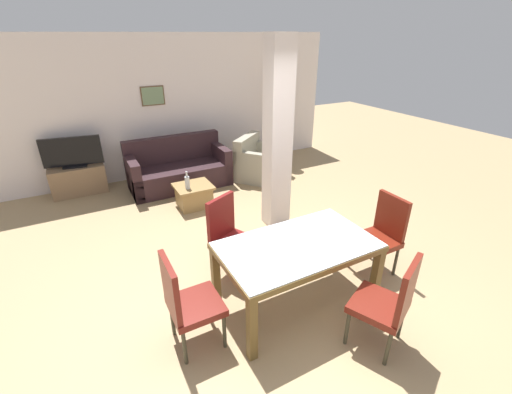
{
  "coord_description": "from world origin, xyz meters",
  "views": [
    {
      "loc": [
        -1.76,
        -2.36,
        2.69
      ],
      "look_at": [
        0.0,
        0.89,
        0.91
      ],
      "focal_mm": 24.0,
      "sensor_mm": 36.0,
      "label": 1
    }
  ],
  "objects_px": {
    "dining_table": "(297,257)",
    "dining_chair_near_right": "(389,301)",
    "dining_chair_far_left": "(229,234)",
    "dining_chair_head_left": "(186,300)",
    "coffee_table": "(194,195)",
    "dining_chair_head_right": "(382,232)",
    "armchair": "(260,164)",
    "sofa": "(179,170)",
    "floor_lamp": "(283,102)",
    "tv_stand": "(79,180)",
    "tv_screen": "(72,153)",
    "bottle": "(187,182)"
  },
  "relations": [
    {
      "from": "dining_table",
      "to": "dining_chair_near_right",
      "type": "relative_size",
      "value": 1.62
    },
    {
      "from": "dining_chair_near_right",
      "to": "dining_chair_far_left",
      "type": "relative_size",
      "value": 1.0
    },
    {
      "from": "dining_chair_head_left",
      "to": "coffee_table",
      "type": "distance_m",
      "value": 2.94
    },
    {
      "from": "dining_chair_head_right",
      "to": "armchair",
      "type": "height_order",
      "value": "dining_chair_head_right"
    },
    {
      "from": "dining_chair_head_right",
      "to": "sofa",
      "type": "relative_size",
      "value": 0.53
    },
    {
      "from": "floor_lamp",
      "to": "tv_stand",
      "type": "bearing_deg",
      "value": 175.53
    },
    {
      "from": "dining_chair_near_right",
      "to": "dining_chair_far_left",
      "type": "bearing_deg",
      "value": 90.58
    },
    {
      "from": "armchair",
      "to": "tv_screen",
      "type": "distance_m",
      "value": 3.44
    },
    {
      "from": "dining_chair_near_right",
      "to": "armchair",
      "type": "xyz_separation_m",
      "value": [
        1.02,
        4.19,
        -0.24
      ]
    },
    {
      "from": "dining_table",
      "to": "tv_screen",
      "type": "relative_size",
      "value": 1.64
    },
    {
      "from": "dining_table",
      "to": "floor_lamp",
      "type": "bearing_deg",
      "value": 59.74
    },
    {
      "from": "dining_chair_near_right",
      "to": "sofa",
      "type": "bearing_deg",
      "value": 72.45
    },
    {
      "from": "floor_lamp",
      "to": "dining_table",
      "type": "bearing_deg",
      "value": -120.26
    },
    {
      "from": "dining_table",
      "to": "floor_lamp",
      "type": "height_order",
      "value": "floor_lamp"
    },
    {
      "from": "bottle",
      "to": "floor_lamp",
      "type": "relative_size",
      "value": 0.19
    },
    {
      "from": "armchair",
      "to": "floor_lamp",
      "type": "distance_m",
      "value": 1.49
    },
    {
      "from": "sofa",
      "to": "tv_stand",
      "type": "xyz_separation_m",
      "value": [
        -1.72,
        0.52,
        -0.05
      ]
    },
    {
      "from": "sofa",
      "to": "bottle",
      "type": "xyz_separation_m",
      "value": [
        -0.16,
        -1.06,
        0.19
      ]
    },
    {
      "from": "dining_chair_near_right",
      "to": "bottle",
      "type": "xyz_separation_m",
      "value": [
        -0.7,
        3.54,
        -0.04
      ]
    },
    {
      "from": "dining_chair_far_left",
      "to": "sofa",
      "type": "xyz_separation_m",
      "value": [
        0.25,
        2.9,
        -0.23
      ]
    },
    {
      "from": "dining_chair_head_left",
      "to": "bottle",
      "type": "xyz_separation_m",
      "value": [
        0.88,
        2.67,
        -0.04
      ]
    },
    {
      "from": "dining_table",
      "to": "sofa",
      "type": "relative_size",
      "value": 0.87
    },
    {
      "from": "dining_chair_head_left",
      "to": "coffee_table",
      "type": "bearing_deg",
      "value": 160.08
    },
    {
      "from": "dining_chair_near_right",
      "to": "bottle",
      "type": "bearing_deg",
      "value": 76.99
    },
    {
      "from": "dining_chair_head_right",
      "to": "tv_stand",
      "type": "relative_size",
      "value": 1.07
    },
    {
      "from": "dining_table",
      "to": "dining_chair_far_left",
      "type": "xyz_separation_m",
      "value": [
        -0.39,
        0.83,
        -0.07
      ]
    },
    {
      "from": "coffee_table",
      "to": "tv_stand",
      "type": "distance_m",
      "value": 2.25
    },
    {
      "from": "bottle",
      "to": "dining_chair_far_left",
      "type": "bearing_deg",
      "value": -92.58
    },
    {
      "from": "tv_stand",
      "to": "sofa",
      "type": "bearing_deg",
      "value": -16.67
    },
    {
      "from": "bottle",
      "to": "dining_chair_head_right",
      "type": "bearing_deg",
      "value": -60.04
    },
    {
      "from": "dining_chair_head_right",
      "to": "sofa",
      "type": "bearing_deg",
      "value": 20.24
    },
    {
      "from": "dining_chair_far_left",
      "to": "coffee_table",
      "type": "bearing_deg",
      "value": -121.39
    },
    {
      "from": "dining_chair_far_left",
      "to": "sofa",
      "type": "bearing_deg",
      "value": -120.29
    },
    {
      "from": "dining_chair_far_left",
      "to": "floor_lamp",
      "type": "height_order",
      "value": "floor_lamp"
    },
    {
      "from": "dining_chair_near_right",
      "to": "dining_chair_head_right",
      "type": "height_order",
      "value": "same"
    },
    {
      "from": "dining_chair_head_right",
      "to": "floor_lamp",
      "type": "distance_m",
      "value": 4.14
    },
    {
      "from": "coffee_table",
      "to": "floor_lamp",
      "type": "distance_m",
      "value": 2.97
    },
    {
      "from": "dining_table",
      "to": "tv_stand",
      "type": "distance_m",
      "value": 4.65
    },
    {
      "from": "tv_screen",
      "to": "dining_chair_head_left",
      "type": "bearing_deg",
      "value": 107.94
    },
    {
      "from": "dining_table",
      "to": "dining_chair_head_right",
      "type": "height_order",
      "value": "dining_chair_head_right"
    },
    {
      "from": "dining_chair_far_left",
      "to": "floor_lamp",
      "type": "distance_m",
      "value": 4.17
    },
    {
      "from": "bottle",
      "to": "tv_stand",
      "type": "relative_size",
      "value": 0.32
    },
    {
      "from": "dining_chair_head_left",
      "to": "tv_screen",
      "type": "xyz_separation_m",
      "value": [
        -0.68,
        4.24,
        0.25
      ]
    },
    {
      "from": "dining_chair_head_left",
      "to": "tv_screen",
      "type": "distance_m",
      "value": 4.31
    },
    {
      "from": "coffee_table",
      "to": "tv_screen",
      "type": "height_order",
      "value": "tv_screen"
    },
    {
      "from": "tv_stand",
      "to": "tv_screen",
      "type": "relative_size",
      "value": 0.95
    },
    {
      "from": "dining_chair_head_left",
      "to": "dining_chair_head_right",
      "type": "bearing_deg",
      "value": 90.0
    },
    {
      "from": "sofa",
      "to": "armchair",
      "type": "bearing_deg",
      "value": 165.33
    },
    {
      "from": "floor_lamp",
      "to": "sofa",
      "type": "bearing_deg",
      "value": -175.52
    },
    {
      "from": "tv_stand",
      "to": "floor_lamp",
      "type": "distance_m",
      "value": 4.31
    }
  ]
}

